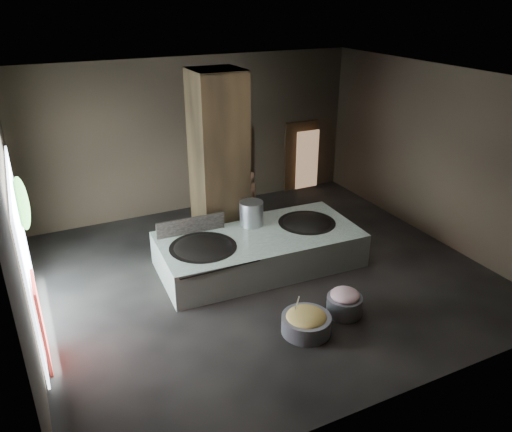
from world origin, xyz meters
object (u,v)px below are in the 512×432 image
wok_right (307,226)px  cook (248,202)px  hearth_platform (259,249)px  stock_pot (251,214)px  wok_left (203,250)px  veg_basin (306,324)px  meat_basin (344,305)px

wok_right → cook: size_ratio=0.80×
hearth_platform → wok_right: size_ratio=3.41×
stock_pot → cook: size_ratio=0.36×
wok_left → hearth_platform: bearing=2.0°
wok_left → wok_right: 2.80m
stock_pot → veg_basin: (-0.39, -3.33, -0.95)m
wok_right → meat_basin: wok_right is taller
wok_left → stock_pot: bearing=21.8°
wok_left → veg_basin: size_ratio=1.55×
wok_left → veg_basin: (1.11, -2.73, -0.57)m
wok_right → veg_basin: 3.35m
wok_right → cook: cook is taller
hearth_platform → stock_pot: 0.90m
hearth_platform → veg_basin: 2.81m
wok_left → stock_pot: 1.66m
cook → veg_basin: size_ratio=1.80×
hearth_platform → wok_right: bearing=4.5°
wok_left → stock_pot: stock_pot is taller
stock_pot → veg_basin: 3.49m
veg_basin → cook: bearing=79.1°
cook → veg_basin: (-0.88, -4.59, -0.70)m
wok_left → stock_pot: (1.50, 0.60, 0.38)m
stock_pot → wok_left: bearing=-158.2°
wok_left → meat_basin: (2.13, -2.55, -0.55)m
hearth_platform → cook: size_ratio=2.73×
stock_pot → wok_right: bearing=-21.0°
veg_basin → hearth_platform: bearing=82.9°
hearth_platform → stock_pot: size_ratio=7.67×
hearth_platform → veg_basin: bearing=-94.7°
hearth_platform → stock_pot: (0.05, 0.55, 0.71)m
cook → meat_basin: size_ratio=2.40×
hearth_platform → stock_pot: bearing=87.1°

